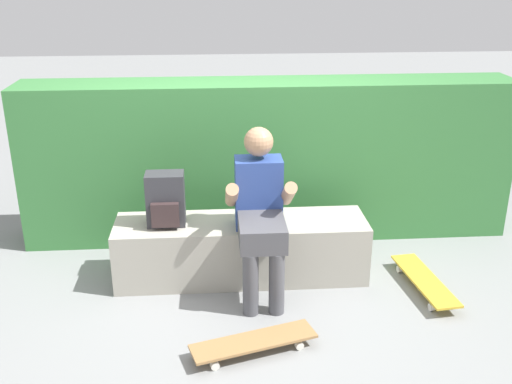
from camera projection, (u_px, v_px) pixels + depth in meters
ground_plane at (244, 294)px, 4.40m from camera, size 24.00×24.00×0.00m
bench_main at (241, 249)px, 4.58m from camera, size 1.91×0.50×0.46m
person_skater at (260, 208)px, 4.23m from camera, size 0.49×0.62×1.21m
skateboard_near_person at (254, 342)px, 3.73m from camera, size 0.82×0.42×0.09m
skateboard_beside_bench at (425, 281)px, 4.44m from camera, size 0.29×0.82×0.09m
backpack_on_bench at (166, 200)px, 4.38m from camera, size 0.28×0.23×0.40m
hedge_row at (269, 160)px, 5.19m from camera, size 4.18×0.52×1.37m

